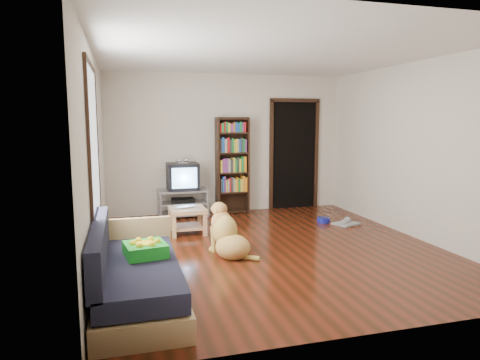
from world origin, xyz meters
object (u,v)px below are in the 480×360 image
object	(u,v)px
laptop	(187,207)
dog_bowl	(323,220)
bookshelf	(232,160)
sofa	(134,278)
green_cushion	(145,250)
dog	(227,236)
grey_rag	(346,224)
crt_tv	(182,176)
tv_stand	(183,202)
coffee_table	(187,215)

from	to	relation	value
laptop	dog_bowl	bearing A→B (deg)	-16.86
bookshelf	sofa	xyz separation A→B (m)	(-1.92, -3.72, -0.74)
green_cushion	dog	bearing A→B (deg)	34.96
grey_rag	crt_tv	world-z (taller)	crt_tv
tv_stand	crt_tv	xyz separation A→B (m)	(0.00, 0.02, 0.47)
green_cushion	crt_tv	xyz separation A→B (m)	(0.85, 3.51, 0.26)
coffee_table	tv_stand	bearing A→B (deg)	85.18
green_cushion	sofa	distance (m)	0.29
dog_bowl	crt_tv	distance (m)	2.62
bookshelf	crt_tv	bearing A→B (deg)	-175.68
coffee_table	sofa	bearing A→B (deg)	-109.60
crt_tv	bookshelf	distance (m)	0.99
crt_tv	dog	size ratio (longest dim) A/B	0.74
green_cushion	coffee_table	distance (m)	2.44
tv_stand	bookshelf	world-z (taller)	bookshelf
laptop	dog	size ratio (longest dim) A/B	0.38
green_cushion	dog	xyz separation A→B (m)	(1.09, 1.08, -0.23)
laptop	dog	distance (m)	1.26
dog	crt_tv	bearing A→B (deg)	95.73
green_cushion	coffee_table	size ratio (longest dim) A/B	0.70
laptop	coffee_table	bearing A→B (deg)	70.45
laptop	sofa	size ratio (longest dim) A/B	0.17
grey_rag	crt_tv	distance (m)	3.00
green_cushion	grey_rag	bearing A→B (deg)	22.45
laptop	coffee_table	distance (m)	0.14
green_cushion	sofa	bearing A→B (deg)	-139.70
bookshelf	dog	distance (m)	2.70
laptop	sofa	bearing A→B (deg)	-129.38
tv_stand	bookshelf	xyz separation A→B (m)	(0.95, 0.09, 0.73)
crt_tv	dog	bearing A→B (deg)	-84.27
grey_rag	dog	xyz separation A→B (m)	(-2.32, -1.06, 0.24)
green_cushion	tv_stand	distance (m)	3.59
laptop	tv_stand	distance (m)	1.22
coffee_table	dog	size ratio (longest dim) A/B	0.70
green_cushion	bookshelf	bearing A→B (deg)	53.67
grey_rag	tv_stand	bearing A→B (deg)	152.38
sofa	dog	distance (m)	1.73
tv_stand	coffee_table	distance (m)	1.18
tv_stand	crt_tv	size ratio (longest dim) A/B	1.55
dog_bowl	bookshelf	size ratio (longest dim) A/B	0.12
crt_tv	grey_rag	bearing A→B (deg)	-28.00
green_cushion	tv_stand	size ratio (longest dim) A/B	0.43
coffee_table	grey_rag	bearing A→B (deg)	-3.62
dog	tv_stand	bearing A→B (deg)	95.78
crt_tv	coffee_table	world-z (taller)	crt_tv
tv_stand	coffee_table	xyz separation A→B (m)	(-0.10, -1.17, 0.01)
coffee_table	green_cushion	bearing A→B (deg)	-108.01
laptop	bookshelf	size ratio (longest dim) A/B	0.17
laptop	coffee_table	size ratio (longest dim) A/B	0.54
bookshelf	coffee_table	xyz separation A→B (m)	(-1.05, -1.27, -0.72)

